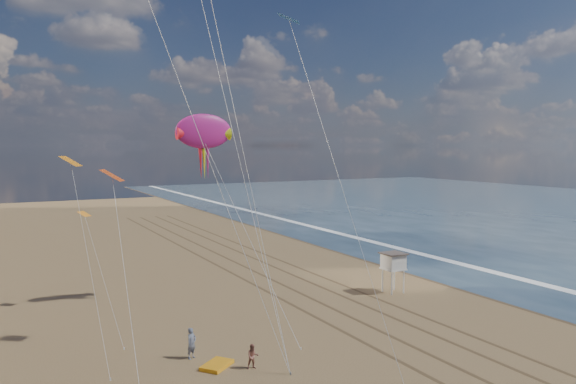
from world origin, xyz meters
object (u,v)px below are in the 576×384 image
object	(u,v)px
kite_flyer_a	(192,343)
grounded_kite	(217,365)
lifeguard_stand	(393,262)
kite_flyer_b	(253,356)
show_kite	(204,132)

from	to	relation	value
kite_flyer_a	grounded_kite	bearing A→B (deg)	-95.80
lifeguard_stand	kite_flyer_b	xyz separation A→B (m)	(-18.35, -9.92, -2.04)
grounded_kite	kite_flyer_b	bearing A→B (deg)	-73.43
lifeguard_stand	grounded_kite	world-z (taller)	lifeguard_stand
grounded_kite	lifeguard_stand	bearing A→B (deg)	-15.03
grounded_kite	kite_flyer_a	world-z (taller)	kite_flyer_a
show_kite	kite_flyer_a	xyz separation A→B (m)	(-5.06, -11.57, -13.38)
lifeguard_stand	show_kite	world-z (taller)	show_kite
lifeguard_stand	grounded_kite	distance (m)	22.08
lifeguard_stand	kite_flyer_a	size ratio (longest dim) A/B	1.86
grounded_kite	kite_flyer_a	bearing A→B (deg)	75.85
kite_flyer_a	kite_flyer_b	bearing A→B (deg)	-80.47
grounded_kite	show_kite	size ratio (longest dim) A/B	0.10
grounded_kite	kite_flyer_a	distance (m)	2.36
lifeguard_stand	show_kite	size ratio (longest dim) A/B	0.19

